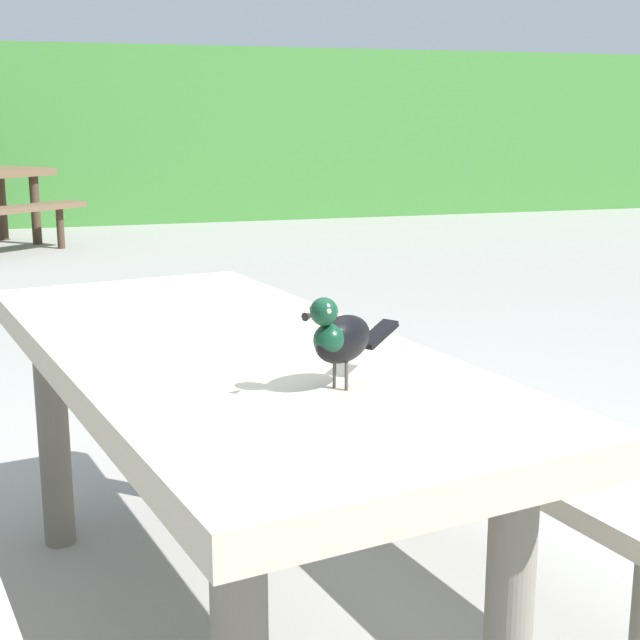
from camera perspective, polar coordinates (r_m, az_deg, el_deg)
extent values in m
plane|color=gray|center=(2.44, -1.39, -18.03)|extent=(60.00, 60.00, 0.00)
cube|color=#428438|center=(11.75, -14.28, 11.18)|extent=(28.00, 2.02, 2.02)
cube|color=#B2A893|center=(2.09, -5.88, -2.35)|extent=(1.09, 1.91, 0.07)
cylinder|color=slate|center=(1.80, 11.70, -18.01)|extent=(0.09, 0.09, 0.67)
cylinder|color=slate|center=(2.78, -16.32, -6.96)|extent=(0.09, 0.09, 0.67)
cylinder|color=slate|center=(2.92, -6.01, -5.56)|extent=(0.09, 0.09, 0.67)
cube|color=#B2A893|center=(2.51, 9.37, -6.80)|extent=(0.60, 1.73, 0.05)
cylinder|color=slate|center=(3.09, 2.03, -7.19)|extent=(0.07, 0.07, 0.39)
ellipsoid|color=black|center=(1.71, 1.44, -1.21)|extent=(0.16, 0.15, 0.09)
ellipsoid|color=#0F3823|center=(1.67, 0.62, -1.25)|extent=(0.09, 0.09, 0.06)
sphere|color=#0F3823|center=(1.65, 0.24, 0.53)|extent=(0.05, 0.05, 0.05)
sphere|color=#EAE08C|center=(1.62, 0.55, 0.55)|extent=(0.01, 0.01, 0.01)
sphere|color=#EAE08C|center=(1.65, -0.54, 0.72)|extent=(0.01, 0.01, 0.01)
cone|color=black|center=(1.61, -0.63, 0.28)|extent=(0.03, 0.03, 0.02)
cube|color=black|center=(1.81, 3.65, -0.89)|extent=(0.10, 0.09, 0.04)
cylinder|color=#47423D|center=(1.71, 1.67, -3.53)|extent=(0.01, 0.01, 0.05)
cylinder|color=#47423D|center=(1.73, 0.91, -3.38)|extent=(0.01, 0.01, 0.05)
cylinder|color=#423324|center=(9.42, -17.37, 6.58)|extent=(0.09, 0.09, 0.67)
cylinder|color=#423324|center=(9.84, -19.27, 6.69)|extent=(0.09, 0.09, 0.67)
cube|color=brown|center=(8.65, -19.34, 6.48)|extent=(1.52, 1.27, 0.05)
cylinder|color=#423324|center=(9.05, -15.93, 5.55)|extent=(0.07, 0.07, 0.39)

